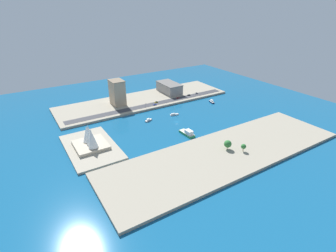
{
  "coord_description": "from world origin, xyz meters",
  "views": [
    {
      "loc": [
        -226.48,
        153.31,
        126.8
      ],
      "look_at": [
        -11.36,
        19.52,
        4.18
      ],
      "focal_mm": 27.66,
      "sensor_mm": 36.0,
      "label": 1
    }
  ],
  "objects": [
    {
      "name": "apartment_midrise_tan",
      "position": [
        83.21,
        38.93,
        19.03
      ],
      "size": [
        21.67,
        16.56,
        32.85
      ],
      "color": "tan",
      "rests_on": "quay_east"
    },
    {
      "name": "suv_black",
      "position": [
        62.12,
        -62.09,
        3.47
      ],
      "size": [
        2.02,
        4.86,
        1.48
      ],
      "color": "black",
      "rests_on": "road_strip"
    },
    {
      "name": "quay_east",
      "position": [
        82.46,
        0.0,
        1.29
      ],
      "size": [
        70.0,
        240.0,
        2.58
      ],
      "primitive_type": "cube",
      "color": "#9E937F",
      "rests_on": "ground_plane"
    },
    {
      "name": "opera_landmark",
      "position": [
        -6.47,
        102.99,
        9.82
      ],
      "size": [
        31.01,
        29.41,
        22.53
      ],
      "color": "#BCAD93",
      "rests_on": "peninsula_point"
    },
    {
      "name": "peninsula_point",
      "position": [
        -6.51,
        102.99,
        1.0
      ],
      "size": [
        74.53,
        44.34,
        2.0
      ],
      "primitive_type": "cube",
      "color": "#A89E89",
      "rests_on": "ground_plane"
    },
    {
      "name": "patrol_launch_navy",
      "position": [
        27.08,
        -75.78,
        1.38
      ],
      "size": [
        11.0,
        5.88,
        3.87
      ],
      "color": "#1E284C",
      "rests_on": "ground_plane"
    },
    {
      "name": "taxi_yellow_cab",
      "position": [
        61.71,
        -7.19,
        3.48
      ],
      "size": [
        1.85,
        4.78,
        1.54
      ],
      "color": "black",
      "rests_on": "road_strip"
    },
    {
      "name": "ground_plane",
      "position": [
        0.0,
        0.0,
        0.0
      ],
      "size": [
        440.0,
        440.0,
        0.0
      ],
      "primitive_type": "plane",
      "color": "#145684"
    },
    {
      "name": "yacht_sleek_gray",
      "position": [
        19.68,
        27.21,
        1.09
      ],
      "size": [
        6.41,
        10.81,
        3.05
      ],
      "color": "#999EA3",
      "rests_on": "ground_plane"
    },
    {
      "name": "park_tree_cluster",
      "position": [
        -81.91,
        -5.25,
        7.95
      ],
      "size": [
        16.32,
        15.29,
        8.96
      ],
      "color": "brown",
      "rests_on": "quay_west"
    },
    {
      "name": "sedan_silver",
      "position": [
        62.74,
        -76.29,
        3.51
      ],
      "size": [
        1.88,
        4.27,
        1.61
      ],
      "color": "black",
      "rests_on": "road_strip"
    },
    {
      "name": "sailboat_small_white",
      "position": [
        18.05,
        -7.7,
        1.04
      ],
      "size": [
        4.35,
        11.87,
        9.91
      ],
      "color": "white",
      "rests_on": "ground_plane"
    },
    {
      "name": "ferry_green_doubledeck",
      "position": [
        -33.14,
        9.02,
        2.35
      ],
      "size": [
        21.57,
        7.62,
        6.35
      ],
      "color": "#2D8C4C",
      "rests_on": "ground_plane"
    },
    {
      "name": "hatchback_blue",
      "position": [
        54.63,
        -0.95,
        3.48
      ],
      "size": [
        1.89,
        4.47,
        1.52
      ],
      "color": "black",
      "rests_on": "road_strip"
    },
    {
      "name": "pickup_red",
      "position": [
        60.53,
        -41.78,
        3.47
      ],
      "size": [
        1.88,
        4.62,
        1.49
      ],
      "color": "black",
      "rests_on": "road_strip"
    },
    {
      "name": "carpark_squat_concrete",
      "position": [
        89.93,
        -45.61,
        9.83
      ],
      "size": [
        42.69,
        22.76,
        14.44
      ],
      "color": "gray",
      "rests_on": "quay_east"
    },
    {
      "name": "traffic_light_waterfront",
      "position": [
        51.96,
        13.71,
        6.92
      ],
      "size": [
        0.36,
        0.36,
        6.5
      ],
      "color": "black",
      "rests_on": "quay_east"
    },
    {
      "name": "quay_west",
      "position": [
        -82.46,
        0.0,
        1.29
      ],
      "size": [
        70.0,
        240.0,
        2.58
      ],
      "primitive_type": "cube",
      "color": "#9E937F",
      "rests_on": "ground_plane"
    },
    {
      "name": "road_strip",
      "position": [
        58.91,
        0.0,
        2.65
      ],
      "size": [
        11.52,
        228.0,
        0.15
      ],
      "primitive_type": "cube",
      "color": "#38383D",
      "rests_on": "quay_east"
    }
  ]
}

